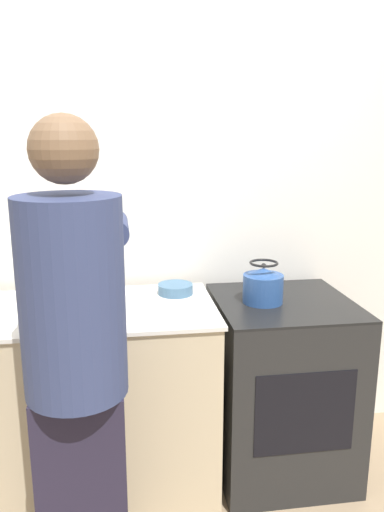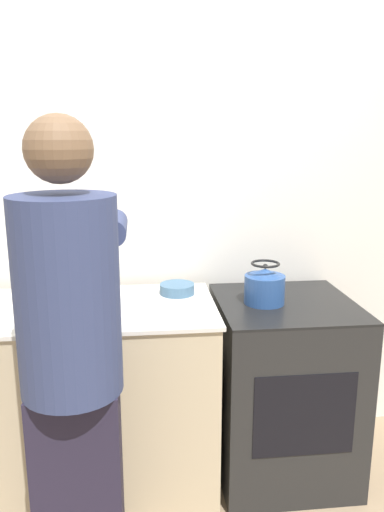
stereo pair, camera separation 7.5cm
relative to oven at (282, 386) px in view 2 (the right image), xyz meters
The scene contains 8 objects.
wall_back 1.16m from the oven, 149.13° to the left, with size 8.00×0.05×2.60m.
counter 1.03m from the oven, behind, with size 1.34×0.64×0.92m.
oven is the anchor object (origin of this frame).
person 1.22m from the oven, 148.13° to the right, with size 0.40×0.63×1.75m.
cutting_board 1.06m from the oven, behind, with size 0.34×0.25×0.02m.
knife 1.10m from the oven, behind, with size 0.19×0.11×0.01m.
kettle 0.55m from the oven, behind, with size 0.19×0.19×0.20m.
bowl_prep 0.73m from the oven, 166.41° to the left, with size 0.17×0.17×0.05m.
Camera 2 is at (-0.03, -1.89, 1.68)m, focal length 35.00 mm.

